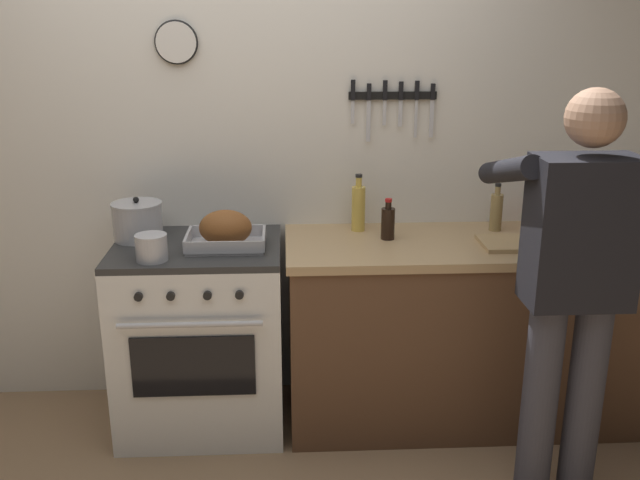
% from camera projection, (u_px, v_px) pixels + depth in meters
% --- Properties ---
extents(wall_back, '(6.00, 0.13, 2.60)m').
position_uv_depth(wall_back, '(246.00, 143.00, 3.45)').
color(wall_back, white).
rests_on(wall_back, ground).
extents(counter_block, '(2.03, 0.65, 0.90)m').
position_uv_depth(counter_block, '(499.00, 327.00, 3.42)').
color(counter_block, brown).
rests_on(counter_block, ground).
extents(stove, '(0.76, 0.67, 0.90)m').
position_uv_depth(stove, '(201.00, 335.00, 3.35)').
color(stove, white).
rests_on(stove, ground).
extents(person_cook, '(0.51, 0.63, 1.66)m').
position_uv_depth(person_cook, '(574.00, 278.00, 2.66)').
color(person_cook, '#383842').
rests_on(person_cook, ground).
extents(roasting_pan, '(0.35, 0.26, 0.17)m').
position_uv_depth(roasting_pan, '(226.00, 231.00, 3.16)').
color(roasting_pan, '#B7B7BC').
rests_on(roasting_pan, stove).
extents(stock_pot, '(0.23, 0.23, 0.20)m').
position_uv_depth(stock_pot, '(138.00, 221.00, 3.27)').
color(stock_pot, '#B7B7BC').
rests_on(stock_pot, stove).
extents(saucepan, '(0.14, 0.14, 0.11)m').
position_uv_depth(saucepan, '(151.00, 247.00, 3.00)').
color(saucepan, '#B7B7BC').
rests_on(saucepan, stove).
extents(cutting_board, '(0.36, 0.24, 0.02)m').
position_uv_depth(cutting_board, '(520.00, 243.00, 3.21)').
color(cutting_board, tan).
rests_on(cutting_board, counter_block).
extents(bottle_vinegar, '(0.06, 0.06, 0.23)m').
position_uv_depth(bottle_vinegar, '(496.00, 211.00, 3.41)').
color(bottle_vinegar, '#997F4C').
rests_on(bottle_vinegar, counter_block).
extents(bottle_cooking_oil, '(0.07, 0.07, 0.28)m').
position_uv_depth(bottle_cooking_oil, '(358.00, 207.00, 3.40)').
color(bottle_cooking_oil, gold).
rests_on(bottle_cooking_oil, counter_block).
extents(bottle_soy_sauce, '(0.06, 0.06, 0.19)m').
position_uv_depth(bottle_soy_sauce, '(388.00, 222.00, 3.28)').
color(bottle_soy_sauce, black).
rests_on(bottle_soy_sauce, counter_block).
extents(bottle_hot_sauce, '(0.05, 0.05, 0.17)m').
position_uv_depth(bottle_hot_sauce, '(534.00, 216.00, 3.43)').
color(bottle_hot_sauce, red).
rests_on(bottle_hot_sauce, counter_block).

